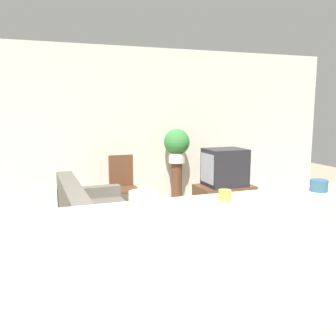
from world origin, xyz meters
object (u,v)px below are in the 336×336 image
(couch, at_px, (99,229))
(decorative_bowl, at_px, (143,200))
(wooden_chair, at_px, (123,183))
(television, at_px, (225,167))
(potted_plant, at_px, (177,144))

(couch, bearing_deg, decorative_bowl, -90.82)
(wooden_chair, bearing_deg, decorative_bowl, -101.46)
(television, distance_m, wooden_chair, 1.64)
(couch, distance_m, decorative_bowl, 2.07)
(wooden_chair, bearing_deg, couch, -113.40)
(television, bearing_deg, wooden_chair, 159.76)
(television, xyz_separation_m, potted_plant, (-0.48, 0.84, 0.31))
(television, bearing_deg, couch, -155.53)
(couch, height_order, potted_plant, potted_plant)
(potted_plant, bearing_deg, couch, -132.98)
(couch, height_order, wooden_chair, wooden_chair)
(couch, distance_m, wooden_chair, 1.71)
(television, relative_size, decorative_bowl, 3.45)
(television, height_order, decorative_bowl, decorative_bowl)
(couch, relative_size, wooden_chair, 2.12)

